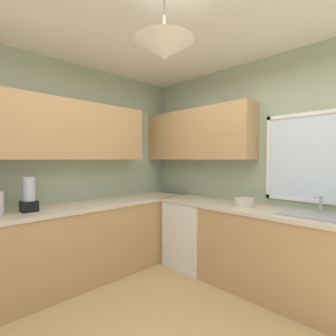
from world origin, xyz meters
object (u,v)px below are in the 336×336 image
object	(u,v)px
sink_assembly	(316,215)
blender_appliance	(29,196)
bowl	(244,202)
dishwasher	(193,234)

from	to	relation	value
sink_assembly	blender_appliance	bearing A→B (deg)	-138.67
sink_assembly	bowl	size ratio (longest dim) A/B	2.82
bowl	blender_appliance	size ratio (longest dim) A/B	0.61
blender_appliance	dishwasher	bearing A→B (deg)	70.36
dishwasher	bowl	xyz separation A→B (m)	(0.74, 0.03, 0.52)
dishwasher	sink_assembly	world-z (taller)	sink_assembly
dishwasher	bowl	world-z (taller)	bowl
sink_assembly	bowl	distance (m)	0.74
sink_assembly	bowl	world-z (taller)	sink_assembly
bowl	blender_appliance	distance (m)	2.35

